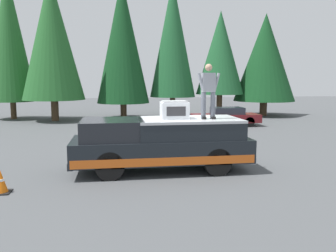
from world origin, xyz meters
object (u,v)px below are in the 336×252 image
object	(u,v)px
person_on_truck_bed	(208,90)
parked_car_maroon	(226,117)
traffic_cone	(0,182)
pickup_truck	(161,143)
compressor_unit	(174,110)

from	to	relation	value
person_on_truck_bed	parked_car_maroon	size ratio (longest dim) A/B	0.41
person_on_truck_bed	traffic_cone	world-z (taller)	person_on_truck_bed
pickup_truck	traffic_cone	world-z (taller)	pickup_truck
pickup_truck	compressor_unit	distance (m)	1.13
person_on_truck_bed	traffic_cone	bearing A→B (deg)	103.26
pickup_truck	person_on_truck_bed	bearing A→B (deg)	-99.77
pickup_truck	compressor_unit	bearing A→B (deg)	-95.36
parked_car_maroon	pickup_truck	bearing A→B (deg)	151.72
parked_car_maroon	compressor_unit	bearing A→B (deg)	153.65
compressor_unit	parked_car_maroon	distance (m)	11.36
compressor_unit	parked_car_maroon	world-z (taller)	compressor_unit
pickup_truck	parked_car_maroon	distance (m)	11.44
person_on_truck_bed	traffic_cone	distance (m)	6.35
person_on_truck_bed	parked_car_maroon	world-z (taller)	person_on_truck_bed
person_on_truck_bed	parked_car_maroon	xyz separation A→B (m)	(10.31, -3.98, -1.97)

